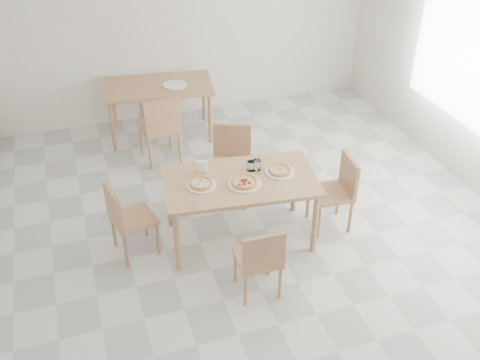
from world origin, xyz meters
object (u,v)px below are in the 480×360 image
object	(u,v)px
chair_south	(260,258)
chair_east	(338,187)
tumbler_b	(251,166)
plate_margherita	(280,172)
pizza_margherita	(280,170)
plate_empty	(175,85)
pizza_pepperoni	(245,182)
second_table	(159,91)
chair_west	(126,216)
pizza_mushroom	(201,183)
plate_mushroom	(201,185)
chair_back_n	(157,82)
main_table	(240,186)
chair_north	(231,158)
chair_back_s	(161,125)
tumbler_a	(257,165)
napkin_holder	(202,167)
plate_pepperoni	(245,184)

from	to	relation	value
chair_south	chair_east	xyz separation A→B (m)	(1.16, 0.76, 0.02)
tumbler_b	chair_south	bearing A→B (deg)	-104.20
plate_margherita	pizza_margherita	xyz separation A→B (m)	(-0.00, -0.00, 0.02)
plate_empty	plate_margherita	bearing A→B (deg)	-77.44
pizza_pepperoni	second_table	size ratio (longest dim) A/B	0.21
chair_west	second_table	xyz separation A→B (m)	(0.83, 2.39, 0.19)
chair_west	pizza_mushroom	size ratio (longest dim) A/B	2.90
plate_mushroom	pizza_mushroom	xyz separation A→B (m)	(0.00, -0.00, 0.02)
tumbler_b	chair_back_n	world-z (taller)	tumbler_b
main_table	plate_mushroom	xyz separation A→B (m)	(-0.40, 0.01, 0.09)
chair_east	pizza_mushroom	distance (m)	1.50
main_table	chair_west	xyz separation A→B (m)	(-1.16, 0.12, -0.20)
main_table	chair_south	size ratio (longest dim) A/B	2.05
main_table	pizza_pepperoni	bearing A→B (deg)	-75.29
chair_north	chair_back_s	size ratio (longest dim) A/B	0.95
chair_back_n	chair_back_s	bearing A→B (deg)	-76.76
pizza_pepperoni	tumbler_a	bearing A→B (deg)	46.58
plate_margherita	chair_back_s	distance (m)	2.01
chair_west	chair_south	bearing A→B (deg)	-144.56
chair_back_n	second_table	bearing A→B (deg)	-75.39
pizza_mushroom	chair_south	bearing A→B (deg)	-70.53
plate_margherita	tumbler_b	distance (m)	0.30
main_table	chair_south	xyz separation A→B (m)	(-0.09, -0.86, -0.21)
napkin_holder	chair_back_n	distance (m)	3.01
chair_west	chair_east	bearing A→B (deg)	-107.48
chair_east	tumbler_b	size ratio (longest dim) A/B	7.99
pizza_margherita	second_table	size ratio (longest dim) A/B	0.19
chair_west	chair_back_n	size ratio (longest dim) A/B	1.02
tumbler_a	pizza_margherita	bearing A→B (deg)	-32.40
plate_margherita	pizza_margherita	world-z (taller)	pizza_margherita
chair_south	plate_mushroom	bearing A→B (deg)	-68.42
chair_north	pizza_pepperoni	size ratio (longest dim) A/B	2.73
plate_pepperoni	pizza_margherita	size ratio (longest dim) A/B	1.16
pizza_mushroom	tumbler_a	bearing A→B (deg)	10.29
chair_east	chair_back_n	size ratio (longest dim) A/B	1.04
chair_east	napkin_holder	xyz separation A→B (m)	(-1.39, 0.35, 0.33)
second_table	main_table	bearing A→B (deg)	-74.50
chair_north	plate_mushroom	size ratio (longest dim) A/B	3.00
plate_pepperoni	napkin_holder	bearing A→B (deg)	134.12
pizza_pepperoni	tumbler_b	xyz separation A→B (m)	(0.14, 0.22, 0.02)
chair_north	second_table	size ratio (longest dim) A/B	0.58
second_table	chair_north	bearing A→B (deg)	-66.33
chair_east	tumbler_a	size ratio (longest dim) A/B	7.61
chair_north	pizza_mushroom	bearing A→B (deg)	-101.26
chair_south	plate_mushroom	size ratio (longest dim) A/B	2.69
chair_north	chair_west	distance (m)	1.47
pizza_mushroom	napkin_holder	world-z (taller)	napkin_holder
plate_mushroom	plate_empty	bearing A→B (deg)	83.37
main_table	chair_west	bearing A→B (deg)	-179.35
plate_mushroom	second_table	xyz separation A→B (m)	(0.07, 2.50, -0.10)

